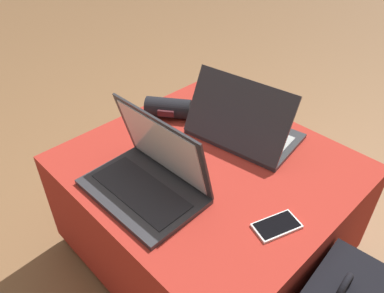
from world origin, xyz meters
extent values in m
plane|color=olive|center=(0.00, 0.00, 0.00)|extent=(14.00, 14.00, 0.00)
cube|color=maroon|center=(0.00, 0.00, 0.03)|extent=(0.85, 0.80, 0.05)
cube|color=#B22D23|center=(0.00, 0.00, 0.25)|extent=(0.89, 0.83, 0.40)
cube|color=#333338|center=(-0.04, -0.26, 0.46)|extent=(0.37, 0.25, 0.02)
cube|color=#232328|center=(-0.04, -0.26, 0.47)|extent=(0.33, 0.14, 0.00)
cube|color=#333338|center=(-0.04, -0.16, 0.59)|extent=(0.37, 0.07, 0.24)
cube|color=white|center=(-0.04, -0.17, 0.58)|extent=(0.33, 0.06, 0.21)
cube|color=#333338|center=(-0.02, 0.21, 0.46)|extent=(0.41, 0.30, 0.02)
cube|color=#B2B2B7|center=(-0.02, 0.21, 0.47)|extent=(0.35, 0.18, 0.00)
cube|color=#333338|center=(-0.01, 0.14, 0.58)|extent=(0.39, 0.17, 0.22)
cube|color=green|center=(-0.01, 0.15, 0.58)|extent=(0.35, 0.15, 0.20)
cube|color=white|center=(0.33, -0.07, 0.46)|extent=(0.11, 0.15, 0.01)
cube|color=black|center=(0.33, -0.07, 0.46)|extent=(0.10, 0.13, 0.00)
torus|color=black|center=(0.55, -0.09, 0.42)|extent=(0.02, 0.10, 0.10)
cylinder|color=black|center=(-0.31, 0.09, 0.49)|extent=(0.19, 0.17, 0.08)
cube|color=#441B20|center=(-0.31, 0.09, 0.49)|extent=(0.11, 0.12, 0.02)
camera|label=1|loc=(0.66, -0.72, 1.26)|focal=35.00mm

